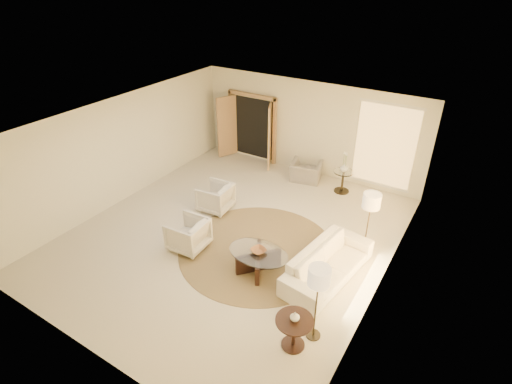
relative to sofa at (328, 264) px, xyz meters
The scene contains 18 objects.
room 2.73m from the sofa, behind, with size 7.04×8.04×2.83m.
windows_right 1.42m from the sofa, 17.25° to the left, with size 0.10×6.40×2.40m, color #FFC566, non-canonical shape.
window_back_corner 4.27m from the sofa, 92.83° to the left, with size 1.70×0.10×2.40m, color #FFC566, non-canonical shape.
curtains_right 1.78m from the sofa, 53.12° to the left, with size 0.06×5.20×2.60m, color beige, non-canonical shape.
french_doors 6.00m from the sofa, 137.67° to the left, with size 1.95×0.66×2.16m.
area_rug 1.73m from the sofa, behind, with size 3.58×3.58×0.01m, color #483820.
sofa is the anchor object (origin of this frame).
armchair_left 3.64m from the sofa, 165.96° to the left, with size 0.78×0.73×0.80m, color silver.
armchair_right 3.17m from the sofa, 166.20° to the right, with size 0.78×0.73×0.81m, color silver.
accent_chair 4.22m from the sofa, 121.64° to the left, with size 0.89×0.58×0.78m, color gray.
coffee_table 1.44m from the sofa, 155.93° to the right, with size 1.45×1.45×0.48m.
end_table 1.92m from the sofa, 84.39° to the right, with size 0.64×0.64×0.61m.
side_table 3.68m from the sofa, 106.56° to the left, with size 0.55×0.55×0.64m.
floor_lamp_near 1.54m from the sofa, 70.57° to the left, with size 0.38×0.38×1.55m.
floor_lamp_far 1.86m from the sofa, 75.62° to the right, with size 0.37×0.37×1.53m.
bowl 1.45m from the sofa, 155.93° to the right, with size 0.31×0.31×0.08m, color brown.
end_vase 1.95m from the sofa, 84.39° to the right, with size 0.16×0.16×0.17m, color silver.
side_vase 3.70m from the sofa, 106.56° to the left, with size 0.24×0.24×0.25m, color silver.
Camera 1 is at (4.57, -6.34, 5.70)m, focal length 28.00 mm.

